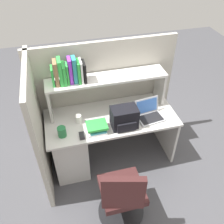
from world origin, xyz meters
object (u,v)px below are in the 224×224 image
at_px(backpack, 124,118).
at_px(paper_cup, 78,119).
at_px(laptop, 149,114).
at_px(office_chair, 122,198).
at_px(computer_mouse, 82,136).
at_px(snack_canister, 62,132).

bearing_deg(backpack, paper_cup, 158.84).
height_order(laptop, office_chair, laptop).
bearing_deg(laptop, computer_mouse, -170.94).
relative_size(backpack, computer_mouse, 2.88).
relative_size(computer_mouse, paper_cup, 1.06).
bearing_deg(computer_mouse, office_chair, -64.19).
distance_m(laptop, paper_cup, 0.86).
distance_m(laptop, office_chair, 1.03).
bearing_deg(snack_canister, backpack, -1.32).
xyz_separation_m(paper_cup, snack_canister, (-0.21, -0.18, 0.01)).
xyz_separation_m(laptop, paper_cup, (-0.85, 0.12, -0.00)).
xyz_separation_m(backpack, paper_cup, (-0.51, 0.20, -0.07)).
bearing_deg(snack_canister, computer_mouse, -18.81).
distance_m(backpack, office_chair, 0.86).
bearing_deg(office_chair, computer_mouse, -51.31).
distance_m(paper_cup, office_chair, 1.02).
relative_size(laptop, backpack, 1.14).
height_order(laptop, backpack, backpack).
distance_m(paper_cup, snack_canister, 0.28).
relative_size(backpack, snack_canister, 2.51).
xyz_separation_m(laptop, backpack, (-0.34, -0.08, 0.07)).
height_order(paper_cup, snack_canister, snack_canister).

